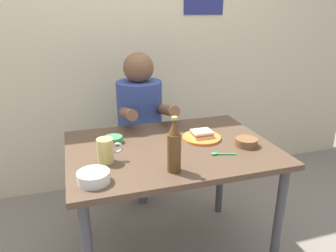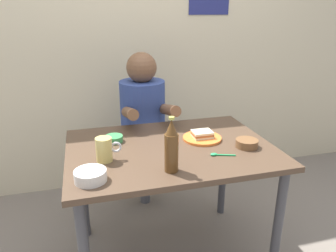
{
  "view_description": "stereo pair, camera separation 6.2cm",
  "coord_description": "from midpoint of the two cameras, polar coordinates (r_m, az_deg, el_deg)",
  "views": [
    {
      "loc": [
        -0.49,
        -1.51,
        1.44
      ],
      "look_at": [
        0.0,
        0.05,
        0.84
      ],
      "focal_mm": 34.15,
      "sensor_mm": 36.0,
      "label": 1
    },
    {
      "loc": [
        -0.43,
        -1.53,
        1.44
      ],
      "look_at": [
        0.0,
        0.05,
        0.84
      ],
      "focal_mm": 34.15,
      "sensor_mm": 36.0,
      "label": 2
    }
  ],
  "objects": [
    {
      "name": "dip_bowl_green",
      "position": [
        1.81,
        -10.67,
        -2.34
      ],
      "size": [
        0.1,
        0.1,
        0.03
      ],
      "color": "#388C4C",
      "rests_on": "dining_table"
    },
    {
      "name": "wall_back",
      "position": [
        2.61,
        -7.57,
        16.9
      ],
      "size": [
        4.4,
        0.09,
        2.6
      ],
      "color": "beige",
      "rests_on": "ground"
    },
    {
      "name": "spoon",
      "position": [
        1.65,
        8.04,
        -4.94
      ],
      "size": [
        0.12,
        0.05,
        0.01
      ],
      "color": "#26A559",
      "rests_on": "dining_table"
    },
    {
      "name": "dining_table",
      "position": [
        1.77,
        -0.52,
        -6.42
      ],
      "size": [
        1.1,
        0.8,
        0.74
      ],
      "color": "#4C3828",
      "rests_on": "ground"
    },
    {
      "name": "rice_bowl_white",
      "position": [
        1.42,
        -14.39,
        -8.76
      ],
      "size": [
        0.14,
        0.14,
        0.05
      ],
      "color": "silver",
      "rests_on": "dining_table"
    },
    {
      "name": "beer_bottle",
      "position": [
        1.43,
        -0.13,
        -3.79
      ],
      "size": [
        0.06,
        0.06,
        0.26
      ],
      "color": "#593819",
      "rests_on": "dining_table"
    },
    {
      "name": "condiment_bowl_brown",
      "position": [
        1.78,
        12.86,
        -2.77
      ],
      "size": [
        0.12,
        0.12,
        0.04
      ],
      "color": "brown",
      "rests_on": "dining_table"
    },
    {
      "name": "person_seated",
      "position": [
        2.28,
        -5.78,
        2.84
      ],
      "size": [
        0.33,
        0.56,
        0.72
      ],
      "color": "#33478C",
      "rests_on": "stool"
    },
    {
      "name": "sandwich",
      "position": [
        1.83,
        5.08,
        -1.36
      ],
      "size": [
        0.11,
        0.09,
        0.04
      ],
      "color": "beige",
      "rests_on": "plate_orange"
    },
    {
      "name": "plate_orange",
      "position": [
        1.84,
        5.06,
        -2.09
      ],
      "size": [
        0.22,
        0.22,
        0.01
      ],
      "primitive_type": "cylinder",
      "color": "orange",
      "rests_on": "dining_table"
    },
    {
      "name": "beer_mug",
      "position": [
        1.57,
        -12.14,
        -4.29
      ],
      "size": [
        0.13,
        0.08,
        0.12
      ],
      "color": "#D1BC66",
      "rests_on": "dining_table"
    },
    {
      "name": "stool",
      "position": [
        2.45,
        -5.5,
        -6.44
      ],
      "size": [
        0.34,
        0.34,
        0.45
      ],
      "color": "#4C4C51",
      "rests_on": "ground"
    }
  ]
}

